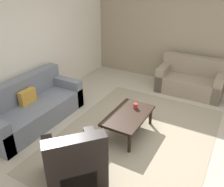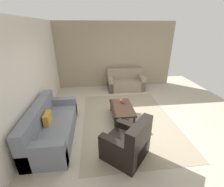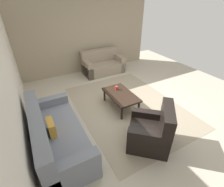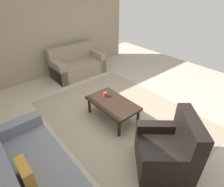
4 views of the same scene
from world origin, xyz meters
name	(u,v)px [view 3 (image 3 of 4)]	position (x,y,z in m)	size (l,w,h in m)	color
ground_plane	(127,106)	(0.00, 0.00, 0.00)	(8.00, 8.00, 0.00)	#B2A893
rear_partition	(7,83)	(0.00, 2.60, 1.40)	(6.00, 0.12, 2.80)	silver
stone_feature_panel	(86,35)	(3.00, 0.00, 1.40)	(0.12, 5.20, 2.80)	gray
area_rug	(127,106)	(0.00, 0.00, 0.00)	(3.59, 2.65, 0.01)	gray
couch_main	(54,137)	(-0.52, 2.10, 0.30)	(2.12, 0.91, 0.88)	slate
couch_loveseat	(102,65)	(2.48, -0.41, 0.30)	(0.82, 1.57, 0.88)	gray
armchair_leather	(152,133)	(-1.39, 0.31, 0.31)	(1.13, 1.13, 0.95)	black
coffee_table	(121,95)	(0.08, 0.18, 0.36)	(1.10, 0.64, 0.41)	black
cup	(117,88)	(0.35, 0.16, 0.46)	(0.09, 0.09, 0.10)	#B2332D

